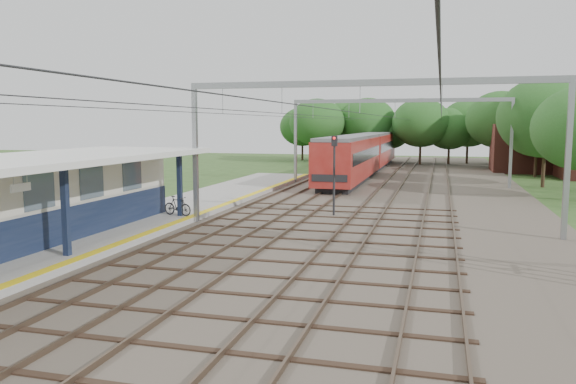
% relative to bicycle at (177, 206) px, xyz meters
% --- Properties ---
extents(ground, '(160.00, 160.00, 0.00)m').
position_rel_bicycle_xyz_m(ground, '(6.05, -15.00, -0.85)').
color(ground, '#2D4C1E').
rests_on(ground, ground).
extents(ballast_bed, '(18.00, 90.00, 0.10)m').
position_rel_bicycle_xyz_m(ballast_bed, '(10.05, 15.00, -0.80)').
color(ballast_bed, '#473D33').
rests_on(ballast_bed, ground).
extents(platform, '(5.00, 52.00, 0.35)m').
position_rel_bicycle_xyz_m(platform, '(-1.45, -1.00, -0.68)').
color(platform, gray).
rests_on(platform, ground).
extents(yellow_stripe, '(0.45, 52.00, 0.01)m').
position_rel_bicycle_xyz_m(yellow_stripe, '(0.80, -1.00, -0.50)').
color(yellow_stripe, yellow).
rests_on(yellow_stripe, platform).
extents(station_building, '(3.41, 18.00, 3.40)m').
position_rel_bicycle_xyz_m(station_building, '(-2.83, -8.00, 1.19)').
color(station_building, beige).
rests_on(station_building, platform).
extents(canopy, '(6.40, 20.00, 3.44)m').
position_rel_bicycle_xyz_m(canopy, '(-1.72, -9.00, 2.79)').
color(canopy, '#101A33').
rests_on(canopy, platform).
extents(rail_tracks, '(11.80, 88.00, 0.15)m').
position_rel_bicycle_xyz_m(rail_tracks, '(7.55, 15.00, -0.68)').
color(rail_tracks, brown).
rests_on(rail_tracks, ballast_bed).
extents(catenary_system, '(17.22, 88.00, 7.00)m').
position_rel_bicycle_xyz_m(catenary_system, '(9.44, 10.28, 4.66)').
color(catenary_system, gray).
rests_on(catenary_system, ground).
extents(tree_band, '(31.72, 30.88, 8.82)m').
position_rel_bicycle_xyz_m(tree_band, '(9.89, 42.12, 4.07)').
color(tree_band, '#382619').
rests_on(tree_band, ground).
extents(house_far, '(8.00, 6.12, 8.66)m').
position_rel_bicycle_xyz_m(house_far, '(22.05, 37.00, 2.38)').
color(house_far, brown).
rests_on(house_far, ground).
extents(bicycle, '(1.73, 0.82, 1.00)m').
position_rel_bicycle_xyz_m(bicycle, '(0.00, 0.00, 0.00)').
color(bicycle, black).
rests_on(bicycle, platform).
extents(train, '(2.98, 37.12, 3.91)m').
position_rel_bicycle_xyz_m(train, '(5.55, 30.49, 1.33)').
color(train, black).
rests_on(train, ballast_bed).
extents(signal_post, '(0.31, 0.27, 4.38)m').
position_rel_bicycle_xyz_m(signal_post, '(7.40, 3.71, 1.91)').
color(signal_post, black).
rests_on(signal_post, ground).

